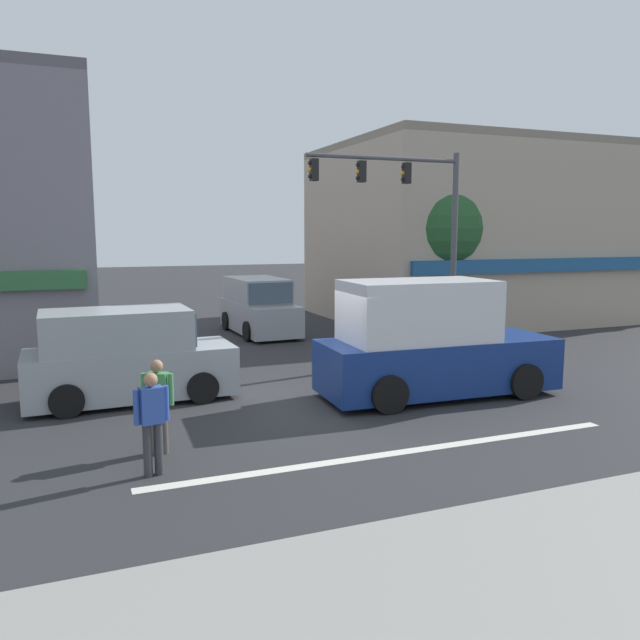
{
  "coord_description": "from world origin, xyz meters",
  "views": [
    {
      "loc": [
        -5.13,
        -12.76,
        3.84
      ],
      "look_at": [
        0.7,
        2.0,
        1.6
      ],
      "focal_mm": 35.0,
      "sensor_mm": 36.0,
      "label": 1
    }
  ],
  "objects_px": {
    "street_tree": "(436,229)",
    "pedestrian_mid_crossing": "(152,418)",
    "traffic_light_mast": "(417,217)",
    "van_parked_curbside": "(127,358)",
    "van_crossing_leftbound": "(259,307)",
    "pedestrian_far_side": "(158,400)",
    "box_truck_crossing_center": "(430,344)"
  },
  "relations": [
    {
      "from": "pedestrian_mid_crossing",
      "to": "pedestrian_far_side",
      "type": "distance_m",
      "value": 1.02
    },
    {
      "from": "traffic_light_mast",
      "to": "street_tree",
      "type": "bearing_deg",
      "value": 51.26
    },
    {
      "from": "street_tree",
      "to": "pedestrian_mid_crossing",
      "type": "xyz_separation_m",
      "value": [
        -11.67,
        -10.48,
        -3.01
      ]
    },
    {
      "from": "street_tree",
      "to": "pedestrian_mid_crossing",
      "type": "height_order",
      "value": "street_tree"
    },
    {
      "from": "van_parked_curbside",
      "to": "pedestrian_mid_crossing",
      "type": "relative_size",
      "value": 2.78
    },
    {
      "from": "van_crossing_leftbound",
      "to": "pedestrian_mid_crossing",
      "type": "height_order",
      "value": "van_crossing_leftbound"
    },
    {
      "from": "van_parked_curbside",
      "to": "pedestrian_mid_crossing",
      "type": "bearing_deg",
      "value": -90.03
    },
    {
      "from": "van_parked_curbside",
      "to": "box_truck_crossing_center",
      "type": "bearing_deg",
      "value": -18.32
    },
    {
      "from": "traffic_light_mast",
      "to": "pedestrian_far_side",
      "type": "relative_size",
      "value": 3.71
    },
    {
      "from": "box_truck_crossing_center",
      "to": "pedestrian_mid_crossing",
      "type": "bearing_deg",
      "value": -158.64
    },
    {
      "from": "traffic_light_mast",
      "to": "pedestrian_mid_crossing",
      "type": "height_order",
      "value": "traffic_light_mast"
    },
    {
      "from": "box_truck_crossing_center",
      "to": "pedestrian_far_side",
      "type": "height_order",
      "value": "box_truck_crossing_center"
    },
    {
      "from": "traffic_light_mast",
      "to": "van_parked_curbside",
      "type": "distance_m",
      "value": 9.34
    },
    {
      "from": "street_tree",
      "to": "van_parked_curbside",
      "type": "xyz_separation_m",
      "value": [
        -11.66,
        -5.67,
        -2.95
      ]
    },
    {
      "from": "traffic_light_mast",
      "to": "van_crossing_leftbound",
      "type": "xyz_separation_m",
      "value": [
        -3.09,
        6.38,
        -3.3
      ]
    },
    {
      "from": "pedestrian_mid_crossing",
      "to": "pedestrian_far_side",
      "type": "xyz_separation_m",
      "value": [
        0.22,
        1.0,
        0.0
      ]
    },
    {
      "from": "traffic_light_mast",
      "to": "van_parked_curbside",
      "type": "relative_size",
      "value": 1.33
    },
    {
      "from": "street_tree",
      "to": "box_truck_crossing_center",
      "type": "xyz_separation_m",
      "value": [
        -5.01,
        -7.87,
        -2.7
      ]
    },
    {
      "from": "van_crossing_leftbound",
      "to": "van_parked_curbside",
      "type": "xyz_separation_m",
      "value": [
        -5.47,
        -8.18,
        0.0
      ]
    },
    {
      "from": "van_parked_curbside",
      "to": "traffic_light_mast",
      "type": "bearing_deg",
      "value": 11.86
    },
    {
      "from": "street_tree",
      "to": "pedestrian_far_side",
      "type": "bearing_deg",
      "value": -140.4
    },
    {
      "from": "traffic_light_mast",
      "to": "box_truck_crossing_center",
      "type": "xyz_separation_m",
      "value": [
        -1.9,
        -4.0,
        -3.05
      ]
    },
    {
      "from": "van_crossing_leftbound",
      "to": "box_truck_crossing_center",
      "type": "height_order",
      "value": "box_truck_crossing_center"
    },
    {
      "from": "van_parked_curbside",
      "to": "pedestrian_far_side",
      "type": "xyz_separation_m",
      "value": [
        0.21,
        -3.81,
        -0.06
      ]
    },
    {
      "from": "traffic_light_mast",
      "to": "pedestrian_far_side",
      "type": "distance_m",
      "value": 10.6
    },
    {
      "from": "box_truck_crossing_center",
      "to": "pedestrian_mid_crossing",
      "type": "distance_m",
      "value": 7.15
    },
    {
      "from": "street_tree",
      "to": "pedestrian_mid_crossing",
      "type": "relative_size",
      "value": 3.41
    },
    {
      "from": "van_crossing_leftbound",
      "to": "van_parked_curbside",
      "type": "distance_m",
      "value": 9.84
    },
    {
      "from": "street_tree",
      "to": "box_truck_crossing_center",
      "type": "relative_size",
      "value": 1.0
    },
    {
      "from": "street_tree",
      "to": "box_truck_crossing_center",
      "type": "distance_m",
      "value": 9.71
    },
    {
      "from": "box_truck_crossing_center",
      "to": "van_parked_curbside",
      "type": "distance_m",
      "value": 7.01
    },
    {
      "from": "pedestrian_far_side",
      "to": "van_crossing_leftbound",
      "type": "bearing_deg",
      "value": 66.32
    }
  ]
}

